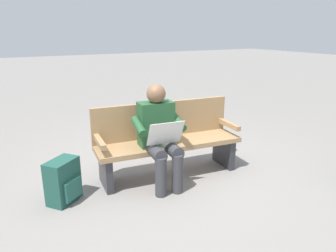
{
  "coord_description": "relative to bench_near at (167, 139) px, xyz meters",
  "views": [
    {
      "loc": [
        1.77,
        3.21,
        1.77
      ],
      "look_at": [
        0.1,
        0.15,
        0.7
      ],
      "focal_mm": 33.91,
      "sensor_mm": 36.0,
      "label": 1
    }
  ],
  "objects": [
    {
      "name": "bench_near",
      "position": [
        0.0,
        0.0,
        0.0
      ],
      "size": [
        1.84,
        0.65,
        0.9
      ],
      "rotation": [
        0.0,
        0.0,
        -0.1
      ],
      "color": "#9E7A51",
      "rests_on": "ground"
    },
    {
      "name": "person_seated",
      "position": [
        0.21,
        0.21,
        0.17
      ],
      "size": [
        0.6,
        0.6,
        1.18
      ],
      "rotation": [
        0.0,
        0.0,
        -0.1
      ],
      "color": "#23512D",
      "rests_on": "ground"
    },
    {
      "name": "ground_plane",
      "position": [
        0.01,
        0.07,
        -0.46
      ],
      "size": [
        40.0,
        40.0,
        0.0
      ],
      "primitive_type": "plane",
      "color": "gray"
    },
    {
      "name": "backpack",
      "position": [
        1.3,
        0.1,
        -0.23
      ],
      "size": [
        0.4,
        0.38,
        0.47
      ],
      "rotation": [
        0.0,
        0.0,
        0.68
      ],
      "color": "#1E4C42",
      "rests_on": "ground"
    }
  ]
}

